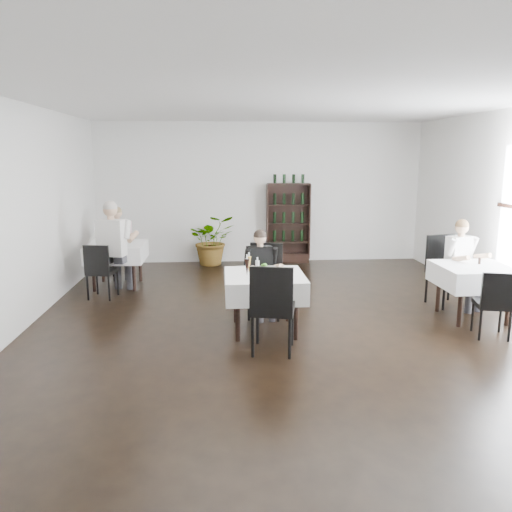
{
  "coord_description": "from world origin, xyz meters",
  "views": [
    {
      "loc": [
        -0.87,
        -6.31,
        2.28
      ],
      "look_at": [
        -0.4,
        0.2,
        0.97
      ],
      "focal_mm": 35.0,
      "sensor_mm": 36.0,
      "label": 1
    }
  ],
  "objects_px": {
    "main_table": "(264,285)",
    "wine_shelf": "(288,224)",
    "potted_tree": "(212,240)",
    "diner_main": "(261,267)"
  },
  "relations": [
    {
      "from": "main_table",
      "to": "potted_tree",
      "type": "relative_size",
      "value": 0.96
    },
    {
      "from": "wine_shelf",
      "to": "diner_main",
      "type": "height_order",
      "value": "wine_shelf"
    },
    {
      "from": "potted_tree",
      "to": "main_table",
      "type": "bearing_deg",
      "value": -79.94
    },
    {
      "from": "wine_shelf",
      "to": "main_table",
      "type": "relative_size",
      "value": 1.7
    },
    {
      "from": "potted_tree",
      "to": "diner_main",
      "type": "height_order",
      "value": "diner_main"
    },
    {
      "from": "potted_tree",
      "to": "diner_main",
      "type": "distance_m",
      "value": 3.69
    },
    {
      "from": "main_table",
      "to": "diner_main",
      "type": "relative_size",
      "value": 0.81
    },
    {
      "from": "main_table",
      "to": "wine_shelf",
      "type": "bearing_deg",
      "value": 78.22
    },
    {
      "from": "wine_shelf",
      "to": "potted_tree",
      "type": "height_order",
      "value": "wine_shelf"
    },
    {
      "from": "potted_tree",
      "to": "diner_main",
      "type": "xyz_separation_m",
      "value": [
        0.75,
        -3.61,
        0.2
      ]
    }
  ]
}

